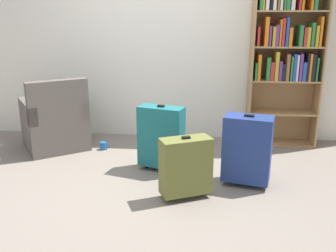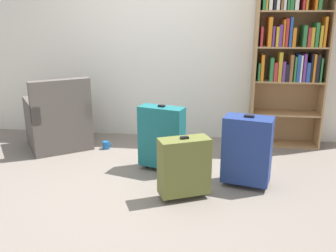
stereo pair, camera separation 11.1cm
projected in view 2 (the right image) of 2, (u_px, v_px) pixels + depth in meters
The scene contains 8 objects.
ground_plane at pixel (141, 187), 3.66m from camera, with size 9.73×9.73×0.00m, color slate.
back_wall at pixel (164, 40), 4.89m from camera, with size 5.56×0.10×2.60m, color silver.
bookshelf at pixel (290, 51), 4.52m from camera, with size 0.86×0.33×2.06m.
armchair at pixel (59, 123), 4.68m from camera, with size 0.98×0.98×0.90m.
mug at pixel (106, 145), 4.68m from camera, with size 0.12×0.08×0.10m.
suitcase_teal at pixel (162, 137), 3.96m from camera, with size 0.51×0.32×0.72m.
suitcase_olive at pixel (184, 166), 3.36m from camera, with size 0.50×0.37×0.59m.
suitcase_navy_blue at pixel (247, 150), 3.59m from camera, with size 0.50×0.36×0.72m.
Camera 2 is at (0.68, -3.28, 1.62)m, focal length 39.95 mm.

